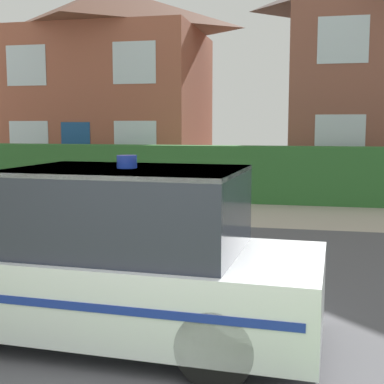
{
  "coord_description": "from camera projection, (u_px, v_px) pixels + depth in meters",
  "views": [
    {
      "loc": [
        1.08,
        -2.26,
        2.02
      ],
      "look_at": [
        -0.58,
        5.22,
        1.05
      ],
      "focal_mm": 50.0,
      "sensor_mm": 36.0,
      "label": 1
    }
  ],
  "objects": [
    {
      "name": "police_car",
      "position": [
        110.0,
        259.0,
        5.01
      ],
      "size": [
        4.17,
        1.78,
        1.73
      ],
      "rotation": [
        0.0,
        0.0,
        3.1
      ],
      "color": "black",
      "rests_on": "road_strip"
    },
    {
      "name": "road_strip",
      "position": [
        224.0,
        276.0,
        7.13
      ],
      "size": [
        28.0,
        6.98,
        0.01
      ],
      "primitive_type": "cube",
      "color": "#4C4C51",
      "rests_on": "ground"
    },
    {
      "name": "house_left",
      "position": [
        110.0,
        83.0,
        19.6
      ],
      "size": [
        7.05,
        5.55,
        6.94
      ],
      "color": "#93513D",
      "rests_on": "ground"
    },
    {
      "name": "garden_hedge",
      "position": [
        235.0,
        174.0,
        13.95
      ],
      "size": [
        15.34,
        0.57,
        1.47
      ],
      "primitive_type": "cube",
      "color": "#2D662D",
      "rests_on": "ground"
    }
  ]
}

